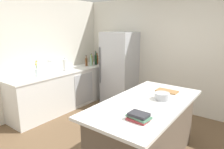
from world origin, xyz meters
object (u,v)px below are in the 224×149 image
Objects in this scene: vinegar_bottle at (97,60)px; paper_towel_roll at (65,65)px; cookbook_stack at (139,117)px; cutting_board at (167,91)px; flower_vase at (37,72)px; whiskey_bottle at (97,59)px; wine_bottle at (96,59)px; syrup_bottle at (86,62)px; mixing_bowl at (162,96)px; refrigerator at (119,68)px; gin_bottle at (91,61)px; kitchen_island at (145,131)px; sink_faucet at (49,66)px; olive_oil_bottle at (92,60)px.

paper_towel_roll is at bearing -91.00° from vinegar_bottle.
cookbook_stack is 0.83× the size of cutting_board.
flower_vase is at bearing -165.15° from cutting_board.
whiskey_bottle is at bearing 154.00° from cutting_board.
wine_bottle reaches higher than paper_towel_roll.
syrup_bottle is (-0.07, -0.30, -0.03)m from wine_bottle.
syrup_bottle is 2.85m from mixing_bowl.
wine_bottle is 1.72× the size of mixing_bowl.
cookbook_stack is at bearing -85.95° from mixing_bowl.
wine_bottle reaches higher than syrup_bottle.
paper_towel_roll is 2.62m from mixing_bowl.
refrigerator reaches higher than wine_bottle.
gin_bottle reaches higher than syrup_bottle.
refrigerator is at bearing 22.36° from syrup_bottle.
gin_bottle is (0.00, -0.20, -0.03)m from wine_bottle.
flower_vase is 1.75m from wine_bottle.
wine_bottle reaches higher than cutting_board.
cutting_board reaches higher than kitchen_island.
gin_bottle is (0.03, -0.30, -0.01)m from vinegar_bottle.
whiskey_bottle is at bearing 96.20° from syrup_bottle.
refrigerator is at bearing 133.97° from kitchen_island.
paper_towel_roll is 1.12× the size of cookbook_stack.
vinegar_bottle is 1.02× the size of gin_bottle.
flower_vase is 1.08× the size of paper_towel_roll.
flower_vase is 1.18× the size of whiskey_bottle.
sink_faucet is 1.08× the size of cookbook_stack.
gin_bottle is (0.05, 0.83, -0.02)m from paper_towel_roll.
cookbook_stack is (2.65, -2.11, -0.09)m from olive_oil_bottle.
refrigerator is 4.89× the size of wine_bottle.
sink_faucet is 0.96× the size of vinegar_bottle.
kitchen_island is at bearing -28.86° from syrup_bottle.
mixing_bowl is at bearing 6.44° from flower_vase.
sink_faucet is (-0.89, -1.46, 0.17)m from refrigerator.
paper_towel_roll is 2.89m from cookbook_stack.
syrup_bottle reaches higher than kitchen_island.
paper_towel_roll is 0.84× the size of wine_bottle.
mixing_bowl is at bearing -40.04° from refrigerator.
sink_faucet is 0.98× the size of gin_bottle.
wine_bottle reaches higher than kitchen_island.
vinegar_bottle is at bearing 84.09° from syrup_bottle.
paper_towel_roll is at bearing 78.21° from sink_faucet.
wine_bottle reaches higher than sink_faucet.
paper_towel_roll is 2.51m from cutting_board.
paper_towel_roll is (-0.81, -1.07, 0.15)m from refrigerator.
paper_towel_roll is 1.03m from wine_bottle.
sink_faucet is at bearing -101.79° from paper_towel_roll.
whiskey_bottle is at bearing 138.42° from cookbook_stack.
vinegar_bottle is 0.10m from wine_bottle.
syrup_bottle is at bearing 144.21° from cookbook_stack.
cutting_board is (2.53, -0.77, -0.10)m from syrup_bottle.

